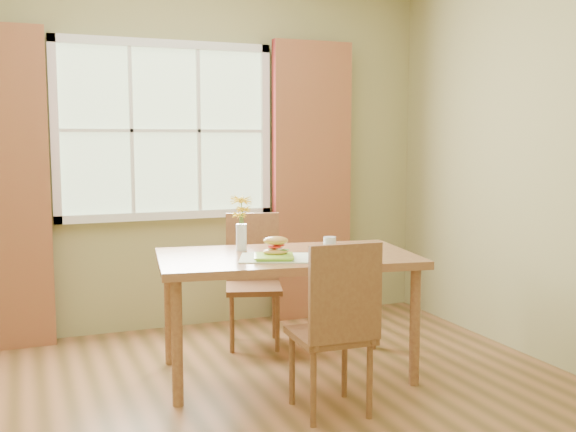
# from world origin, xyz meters

# --- Properties ---
(room) EXTENTS (4.24, 3.84, 2.74)m
(room) POSITION_xyz_m (0.00, 0.00, 1.35)
(room) COLOR brown
(room) RESTS_ON ground
(window) EXTENTS (1.62, 0.06, 1.32)m
(window) POSITION_xyz_m (0.00, 1.87, 1.50)
(window) COLOR #A7C091
(window) RESTS_ON room
(curtain_right) EXTENTS (0.65, 0.08, 2.20)m
(curtain_right) POSITION_xyz_m (1.15, 1.78, 1.10)
(curtain_right) COLOR maroon
(curtain_right) RESTS_ON room
(dining_table) EXTENTS (1.64, 1.08, 0.75)m
(dining_table) POSITION_xyz_m (0.46, 0.60, 0.67)
(dining_table) COLOR olive
(dining_table) RESTS_ON room
(chair_near) EXTENTS (0.40, 0.40, 0.93)m
(chair_near) POSITION_xyz_m (0.46, -0.10, 0.51)
(chair_near) COLOR brown
(chair_near) RESTS_ON room
(chair_far) EXTENTS (0.47, 0.47, 0.91)m
(chair_far) POSITION_xyz_m (0.49, 1.30, 0.50)
(chair_far) COLOR brown
(chair_far) RESTS_ON room
(placemat) EXTENTS (0.54, 0.47, 0.01)m
(placemat) POSITION_xyz_m (0.37, 0.49, 0.75)
(placemat) COLOR silver
(placemat) RESTS_ON dining_table
(plate) EXTENTS (0.29, 0.29, 0.01)m
(plate) POSITION_xyz_m (0.33, 0.47, 0.76)
(plate) COLOR #94E338
(plate) RESTS_ON placemat
(croissant_sandwich) EXTENTS (0.17, 0.14, 0.11)m
(croissant_sandwich) POSITION_xyz_m (0.36, 0.51, 0.82)
(croissant_sandwich) COLOR #C88D44
(croissant_sandwich) RESTS_ON plate
(water_glass) EXTENTS (0.08, 0.08, 0.11)m
(water_glass) POSITION_xyz_m (0.69, 0.47, 0.80)
(water_glass) COLOR silver
(water_glass) RESTS_ON dining_table
(flower_vase) EXTENTS (0.14, 0.14, 0.34)m
(flower_vase) POSITION_xyz_m (0.25, 0.84, 0.95)
(flower_vase) COLOR silver
(flower_vase) RESTS_ON dining_table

